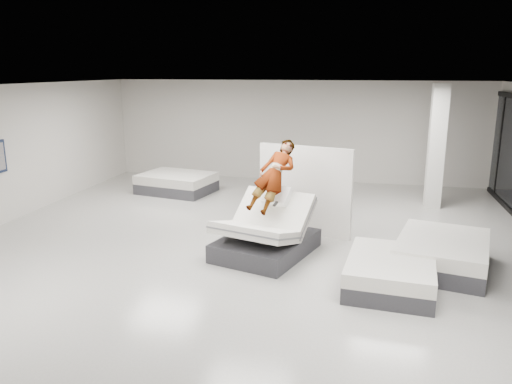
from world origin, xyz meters
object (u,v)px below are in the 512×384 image
at_px(remote, 275,204).
at_px(person, 274,189).
at_px(hero_bed, 266,235).
at_px(flat_bed_left_far, 177,183).
at_px(divider_panel, 304,190).
at_px(flat_bed_right_near, 390,272).
at_px(column, 436,147).
at_px(flat_bed_right_far, 442,253).

bearing_deg(remote, person, 122.15).
distance_m(hero_bed, flat_bed_left_far, 5.67).
relative_size(divider_panel, flat_bed_right_near, 1.09).
distance_m(person, flat_bed_left_far, 5.58).
relative_size(hero_bed, person, 1.41).
xyz_separation_m(divider_panel, flat_bed_left_far, (-4.11, 2.96, -0.70)).
distance_m(hero_bed, column, 5.79).
height_order(flat_bed_right_far, flat_bed_right_near, flat_bed_right_far).
bearing_deg(flat_bed_right_far, column, 85.63).
bearing_deg(hero_bed, divider_panel, 68.74).
distance_m(flat_bed_left_far, column, 7.27).
distance_m(hero_bed, divider_panel, 1.66).
relative_size(flat_bed_right_far, flat_bed_right_near, 1.17).
bearing_deg(flat_bed_left_far, flat_bed_right_near, -42.92).
bearing_deg(flat_bed_right_near, column, 76.63).
relative_size(flat_bed_left_far, column, 0.71).
height_order(flat_bed_right_near, flat_bed_left_far, flat_bed_left_far).
distance_m(divider_panel, flat_bed_right_near, 3.13).
bearing_deg(person, flat_bed_right_far, 11.92).
xyz_separation_m(hero_bed, flat_bed_right_near, (2.32, -1.04, -0.14)).
bearing_deg(flat_bed_left_far, person, -48.44).
relative_size(remote, flat_bed_right_far, 0.06).
bearing_deg(remote, flat_bed_right_far, 19.18).
distance_m(hero_bed, flat_bed_right_near, 2.55).
bearing_deg(column, remote, -127.33).
relative_size(divider_panel, flat_bed_right_far, 0.93).
height_order(flat_bed_right_far, flat_bed_left_far, flat_bed_right_far).
xyz_separation_m(divider_panel, flat_bed_right_near, (1.75, -2.49, -0.72)).
bearing_deg(divider_panel, flat_bed_right_near, -38.81).
distance_m(flat_bed_right_near, column, 5.72).
xyz_separation_m(flat_bed_right_far, flat_bed_right_near, (-0.95, -1.06, -0.02)).
bearing_deg(flat_bed_left_far, hero_bed, -51.24).
height_order(hero_bed, flat_bed_right_near, hero_bed).
xyz_separation_m(hero_bed, flat_bed_right_far, (3.27, 0.02, -0.11)).
distance_m(divider_panel, column, 4.26).
bearing_deg(hero_bed, person, 72.86).
bearing_deg(flat_bed_right_near, flat_bed_left_far, 137.08).
bearing_deg(flat_bed_right_near, person, 148.80).
relative_size(person, flat_bed_right_near, 0.84).
distance_m(flat_bed_right_far, flat_bed_left_far, 8.11).
bearing_deg(remote, column, 69.81).
bearing_deg(column, person, -130.83).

